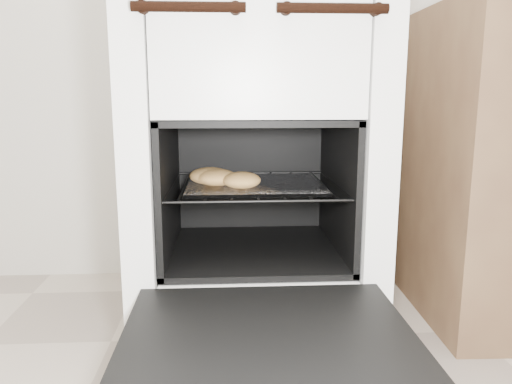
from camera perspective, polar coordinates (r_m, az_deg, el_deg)
stove at (r=1.38m, az=-0.36°, el=3.28°), size 0.61×0.68×0.94m
oven_door at (r=0.96m, az=1.34°, el=-16.38°), size 0.55×0.43×0.04m
oven_rack at (r=1.32m, az=-0.21°, el=0.79°), size 0.45×0.43×0.01m
foil_sheet at (r=1.30m, az=-0.16°, el=0.89°), size 0.35×0.31×0.01m
baked_rolls at (r=1.26m, az=-4.02°, el=1.67°), size 0.20×0.18×0.04m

